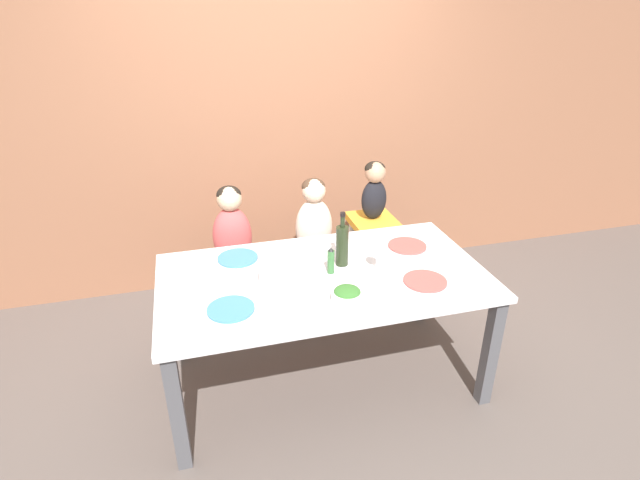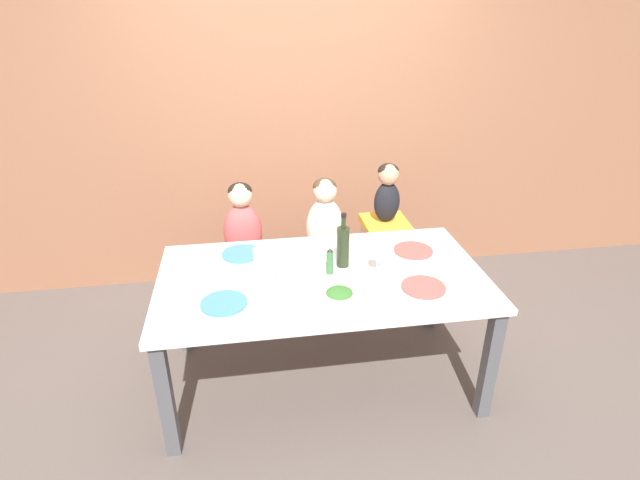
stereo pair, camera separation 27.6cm
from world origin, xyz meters
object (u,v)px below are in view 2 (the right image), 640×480
object	(u,v)px
person_baby_right	(388,189)
wine_bottle	(343,246)
wine_glass_near	(377,253)
dinner_plate_front_right	(423,287)
paper_towel_roll	(264,270)
person_child_center	(325,217)
dinner_plate_front_left	(224,303)
dinner_plate_back_left	(242,254)
salad_bowl_large	(339,297)
chair_right_highchair	(384,241)
person_child_left	(242,222)
chair_far_center	(325,263)
dinner_plate_back_right	(413,250)
chair_far_left	(246,269)

from	to	relation	value
person_baby_right	wine_bottle	size ratio (longest dim) A/B	1.29
wine_glass_near	dinner_plate_front_right	world-z (taller)	wine_glass_near
paper_towel_roll	person_child_center	bearing A→B (deg)	61.49
dinner_plate_front_left	dinner_plate_back_left	size ratio (longest dim) A/B	1.00
person_baby_right	salad_bowl_large	bearing A→B (deg)	-117.24
chair_right_highchair	salad_bowl_large	size ratio (longest dim) A/B	4.38
person_baby_right	paper_towel_roll	distance (m)	1.23
paper_towel_roll	dinner_plate_front_left	xyz separation A→B (m)	(-0.22, -0.11, -0.11)
person_child_center	person_child_left	bearing A→B (deg)	180.00
chair_far_center	paper_towel_roll	size ratio (longest dim) A/B	2.01
dinner_plate_front_left	dinner_plate_back_right	bearing A→B (deg)	19.85
person_child_left	chair_right_highchair	bearing A→B (deg)	-0.06
wine_glass_near	salad_bowl_large	distance (m)	0.39
wine_glass_near	person_baby_right	bearing A→B (deg)	70.57
dinner_plate_front_left	person_child_center	bearing A→B (deg)	54.68
salad_bowl_large	dinner_plate_front_right	xyz separation A→B (m)	(0.47, 0.08, -0.04)
chair_far_center	dinner_plate_back_left	bearing A→B (deg)	-143.76
chair_right_highchair	dinner_plate_front_left	xyz separation A→B (m)	(-1.11, -0.95, 0.20)
chair_right_highchair	salad_bowl_large	bearing A→B (deg)	-117.27
chair_far_center	paper_towel_roll	bearing A→B (deg)	-118.55
chair_right_highchair	dinner_plate_back_right	world-z (taller)	dinner_plate_back_right
chair_far_left	wine_glass_near	world-z (taller)	wine_glass_near
chair_far_left	paper_towel_roll	distance (m)	0.96
dinner_plate_front_right	dinner_plate_back_right	bearing A→B (deg)	78.91
person_child_center	chair_right_highchair	bearing A→B (deg)	-0.14
chair_far_center	paper_towel_roll	xyz separation A→B (m)	(-0.46, -0.84, 0.46)
person_child_left	person_baby_right	distance (m)	1.02
person_baby_right	dinner_plate_back_right	bearing A→B (deg)	-87.89
person_baby_right	paper_towel_roll	bearing A→B (deg)	-136.76
chair_far_center	chair_right_highchair	distance (m)	0.46
chair_far_center	wine_bottle	xyz separation A→B (m)	(-0.00, -0.65, 0.47)
wine_glass_near	dinner_plate_front_left	distance (m)	0.87
chair_far_center	person_child_center	bearing A→B (deg)	90.00
dinner_plate_back_right	person_child_left	bearing A→B (deg)	152.09
chair_far_left	person_baby_right	xyz separation A→B (m)	(1.00, 0.00, 0.54)
wine_bottle	dinner_plate_back_right	distance (m)	0.49
person_child_center	dinner_plate_front_left	size ratio (longest dim) A/B	2.37
person_child_center	wine_glass_near	distance (m)	0.78
dinner_plate_front_right	person_child_center	bearing A→B (deg)	111.43
person_child_left	paper_towel_roll	world-z (taller)	person_child_left
person_child_left	wine_glass_near	xyz separation A→B (m)	(0.73, -0.75, 0.09)
chair_far_center	person_baby_right	bearing A→B (deg)	0.21
wine_glass_near	person_child_center	bearing A→B (deg)	102.75
chair_far_center	dinner_plate_front_right	size ratio (longest dim) A/B	2.03
chair_right_highchair	paper_towel_roll	xyz separation A→B (m)	(-0.89, -0.84, 0.31)
chair_far_center	person_child_left	world-z (taller)	person_child_left
person_child_left	wine_glass_near	size ratio (longest dim) A/B	3.28
person_baby_right	dinner_plate_front_right	world-z (taller)	person_baby_right
chair_far_center	wine_glass_near	bearing A→B (deg)	-77.23
salad_bowl_large	dinner_plate_front_left	size ratio (longest dim) A/B	0.68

